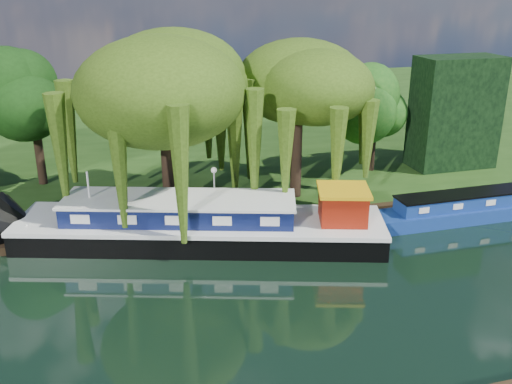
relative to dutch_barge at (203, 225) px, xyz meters
name	(u,v)px	position (x,y,z in m)	size (l,w,h in m)	color
ground	(252,303)	(0.89, -6.79, -1.03)	(120.00, 120.00, 0.00)	black
far_bank	(162,123)	(0.89, 27.21, -0.81)	(120.00, 52.00, 0.45)	#1A3A0F
dutch_barge	(203,225)	(0.00, 0.00, 0.00)	(20.19, 10.08, 4.17)	black
narrowboat	(465,209)	(15.60, -1.06, -0.38)	(12.54, 2.13, 1.83)	navy
white_cruiser	(491,206)	(18.47, 0.25, -1.03)	(1.75, 2.03, 1.07)	silver
willow_left	(163,89)	(-1.32, 3.88, 6.72)	(8.39, 8.39, 10.05)	black
willow_right	(298,96)	(6.78, 4.32, 5.84)	(7.23, 7.23, 8.81)	black
tree_far_mid	(32,99)	(-9.00, 11.11, 5.18)	(5.10, 5.10, 8.35)	black
tree_far_right	(375,108)	(13.79, 7.79, 3.98)	(4.04, 4.04, 6.62)	black
conifer_hedge	(455,113)	(19.89, 7.21, 3.42)	(6.00, 3.00, 8.00)	black
lamppost	(214,177)	(1.39, 3.71, 1.39)	(0.36, 0.36, 2.56)	silver
mooring_posts	(205,214)	(0.39, 1.61, -0.08)	(19.16, 0.16, 1.00)	silver
reeds_near	(497,373)	(7.76, -14.37, -0.48)	(33.70, 1.50, 1.10)	#1A4F15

